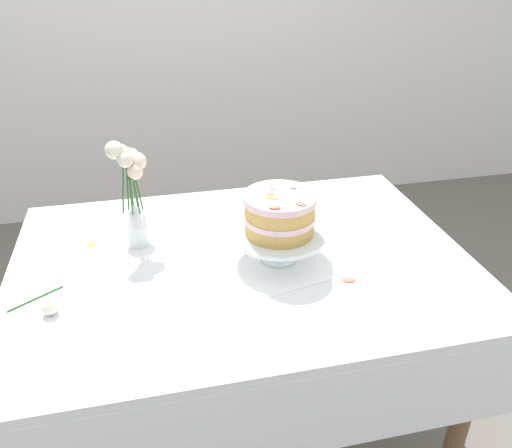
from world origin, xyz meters
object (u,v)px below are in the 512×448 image
Objects in this scene: dining_table at (244,286)px; layer_cake at (279,213)px; flower_vase at (132,192)px; fallen_rose at (49,306)px; cake_stand at (279,237)px.

layer_cake is at bearing -6.15° from dining_table.
flower_vase is at bearing 149.53° from dining_table.
layer_cake is 0.68m from fallen_rose.
cake_stand reaches higher than fallen_rose.
dining_table is 0.21m from cake_stand.
layer_cake reaches higher than dining_table.
layer_cake is (-0.00, -0.00, 0.08)m from cake_stand.
flower_vase is (-0.31, 0.18, 0.28)m from dining_table.
flower_vase is (-0.42, 0.19, 0.02)m from layer_cake.
dining_table is 0.45m from flower_vase.
cake_stand is at bearing 10.10° from fallen_rose.
dining_table is 0.57m from fallen_rose.
fallen_rose is (-0.55, -0.13, 0.11)m from dining_table.
dining_table is 6.48× the size of layer_cake.
fallen_rose is (-0.24, -0.31, -0.16)m from flower_vase.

